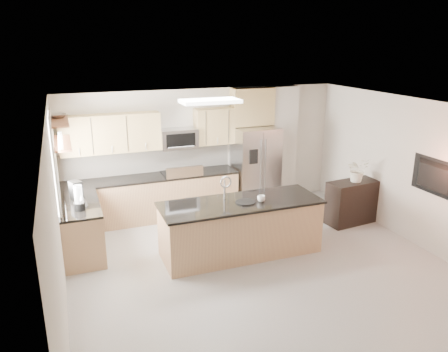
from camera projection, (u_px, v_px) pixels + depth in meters
name	position (u px, v px, depth m)	size (l,w,h in m)	color
floor	(268.00, 276.00, 6.88)	(6.50, 6.50, 0.00)	#A9A6A1
ceiling	(274.00, 111.00, 6.11)	(6.00, 6.50, 0.02)	silver
wall_back	(204.00, 150.00, 9.40)	(6.00, 0.02, 2.60)	beige
wall_front	(448.00, 326.00, 3.59)	(6.00, 0.02, 2.60)	beige
wall_left	(57.00, 227.00, 5.49)	(0.02, 6.50, 2.60)	beige
wall_right	(428.00, 177.00, 7.50)	(0.02, 6.50, 2.60)	beige
back_counter	(152.00, 197.00, 8.95)	(3.55, 0.66, 1.44)	tan
left_counter	(81.00, 228.00, 7.50)	(0.66, 1.50, 0.92)	tan
range	(182.00, 194.00, 9.15)	(0.76, 0.64, 1.14)	black
upper_cabinets	(143.00, 131.00, 8.66)	(3.50, 0.33, 0.75)	tan
microwave	(179.00, 139.00, 8.92)	(0.76, 0.40, 0.40)	#B3B3B5
refrigerator	(255.00, 167.00, 9.54)	(0.92, 0.78, 1.78)	#B3B3B5
partition_column	(282.00, 144.00, 9.88)	(0.60, 0.30, 2.60)	beige
window	(55.00, 163.00, 7.04)	(0.04, 1.15, 1.65)	white
shelf_lower	(61.00, 143.00, 7.09)	(0.30, 1.20, 0.04)	#905839
shelf_upper	(58.00, 121.00, 6.98)	(0.30, 1.20, 0.04)	#905839
ceiling_fixture	(210.00, 101.00, 7.42)	(1.00, 0.50, 0.06)	white
island	(240.00, 227.00, 7.49)	(2.75, 1.00, 1.37)	tan
credenza	(353.00, 202.00, 8.79)	(1.09, 0.46, 0.87)	black
cup	(261.00, 199.00, 7.33)	(0.14, 0.14, 0.11)	white
platter	(246.00, 202.00, 7.30)	(0.33, 0.33, 0.02)	black
blender	(79.00, 199.00, 7.02)	(0.18, 0.18, 0.42)	black
kettle	(82.00, 200.00, 7.22)	(0.19, 0.19, 0.23)	#B3B3B5
coffee_maker	(76.00, 191.00, 7.51)	(0.24, 0.26, 0.32)	black
bowl	(58.00, 115.00, 7.10)	(0.35, 0.35, 0.09)	#B3B3B5
flower_vase	(358.00, 164.00, 8.54)	(0.65, 0.56, 0.72)	white
television	(433.00, 178.00, 7.28)	(1.08, 0.14, 0.62)	black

